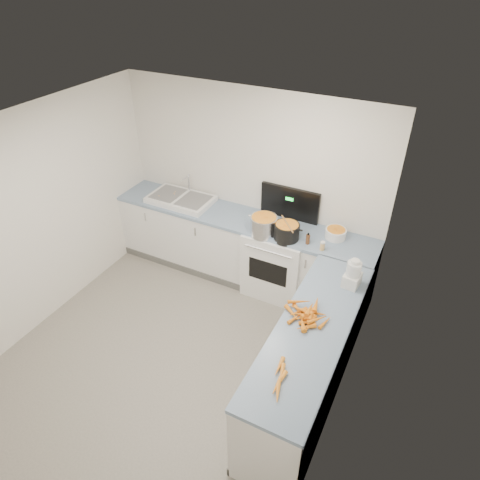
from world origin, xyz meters
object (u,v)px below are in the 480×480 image
at_px(mixing_bowl, 336,234).
at_px(extract_bottle, 308,239).
at_px(black_pot, 287,232).
at_px(spice_jar, 322,246).
at_px(sink, 181,199).
at_px(steel_pot, 264,226).
at_px(stove, 278,259).
at_px(food_processor, 353,275).

distance_m(mixing_bowl, extract_bottle, 0.37).
height_order(black_pot, spice_jar, black_pot).
bearing_deg(sink, steel_pot, -8.24).
relative_size(black_pot, mixing_bowl, 1.20).
xyz_separation_m(extract_bottle, spice_jar, (0.19, -0.04, -0.01)).
relative_size(stove, food_processor, 4.29).
xyz_separation_m(steel_pot, black_pot, (0.29, 0.01, -0.01)).
relative_size(steel_pot, extract_bottle, 2.72).
bearing_deg(extract_bottle, black_pot, -177.68).
relative_size(stove, sink, 1.58).
distance_m(spice_jar, food_processor, 0.65).
relative_size(sink, mixing_bowl, 3.48).
bearing_deg(black_pot, steel_pot, -177.81).
relative_size(steel_pot, black_pot, 1.09).
xyz_separation_m(stove, black_pot, (0.15, -0.16, 0.55)).
height_order(extract_bottle, food_processor, food_processor).
distance_m(stove, steel_pot, 0.61).
bearing_deg(food_processor, stove, 148.19).
bearing_deg(spice_jar, stove, 161.94).
bearing_deg(extract_bottle, spice_jar, -12.61).
height_order(sink, black_pot, sink).
relative_size(mixing_bowl, spice_jar, 2.66).
height_order(stove, black_pot, stove).
distance_m(sink, spice_jar, 2.06).
xyz_separation_m(stove, food_processor, (1.05, -0.65, 0.60)).
bearing_deg(food_processor, sink, 165.06).
distance_m(sink, extract_bottle, 1.86).
xyz_separation_m(sink, food_processor, (2.50, -0.67, 0.10)).
bearing_deg(mixing_bowl, food_processor, -62.85).
xyz_separation_m(stove, mixing_bowl, (0.66, 0.12, 0.52)).
distance_m(extract_bottle, spice_jar, 0.19).
bearing_deg(food_processor, spice_jar, 134.79).
height_order(spice_jar, food_processor, food_processor).
relative_size(steel_pot, spice_jar, 3.48).
xyz_separation_m(sink, mixing_bowl, (2.11, 0.10, 0.02)).
distance_m(stove, black_pot, 0.59).
xyz_separation_m(spice_jar, food_processor, (0.45, -0.46, 0.09)).
bearing_deg(steel_pot, spice_jar, -1.61).
distance_m(stove, sink, 1.54).
height_order(stove, mixing_bowl, stove).
bearing_deg(mixing_bowl, steel_pot, -160.16).
bearing_deg(extract_bottle, sink, 174.84).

